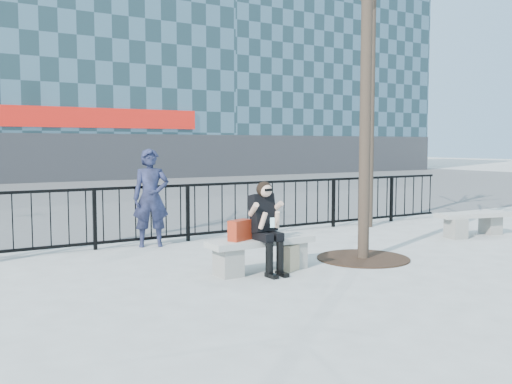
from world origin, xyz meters
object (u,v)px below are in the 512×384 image
standing_man (151,198)px  bench_second (474,222)px  bench_main (261,251)px  seated_woman (267,228)px

standing_man → bench_second: bearing=-2.2°
bench_main → bench_second: (5.43, 0.50, -0.01)m
bench_main → standing_man: bearing=102.6°
seated_woman → standing_man: 3.03m
bench_main → seated_woman: size_ratio=1.23×
seated_woman → standing_man: standing_man is taller
bench_main → seated_woman: seated_woman is taller
seated_woman → standing_man: (-0.62, 2.96, 0.22)m
bench_second → standing_man: size_ratio=0.90×
bench_main → bench_second: bench_main is taller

